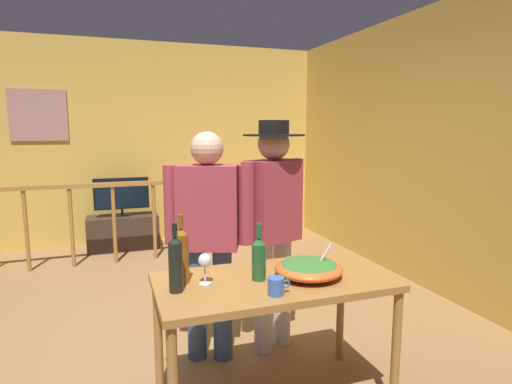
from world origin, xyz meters
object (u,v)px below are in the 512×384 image
Objects in this scene: wine_bottle_green at (259,258)px; person_standing_left at (208,229)px; wine_bottle_amber at (182,255)px; mug_blue at (276,286)px; framed_picture at (38,115)px; salad_bowl at (309,268)px; wine_bottle_dark at (175,263)px; stair_railing at (111,212)px; serving_table at (274,293)px; wine_glass at (205,262)px; tv_console at (123,232)px; person_standing_right at (273,216)px; flat_screen_tv at (121,194)px.

person_standing_left reaches higher than wine_bottle_green.
mug_blue is (0.42, -0.32, -0.11)m from wine_bottle_amber.
framed_picture is 4.47m from salad_bowl.
person_standing_left reaches higher than salad_bowl.
framed_picture is 4.17m from wine_bottle_dark.
salad_bowl is 0.75m from wine_bottle_dark.
framed_picture is 5.64× the size of mug_blue.
stair_railing is at bearing -55.34° from person_standing_left.
serving_table is 0.43m from wine_glass.
stair_railing is 7.44× the size of salad_bowl.
salad_bowl is 0.58m from wine_glass.
framed_picture is 0.43× the size of person_standing_left.
wine_glass is (-0.57, 0.08, 0.07)m from salad_bowl.
tv_console is 3.95m from mug_blue.
stair_railing is 16.72× the size of wine_glass.
wine_bottle_green is 0.68m from person_standing_right.
flat_screen_tv is 0.44× the size of person_standing_left.
serving_table is (0.70, -3.64, 0.45)m from tv_console.
person_standing_left is (0.14, 0.56, 0.04)m from wine_glass.
stair_railing reaches higher than serving_table.
serving_table is at bearing -7.81° from wine_bottle_green.
salad_bowl is (0.89, -3.64, 0.07)m from flat_screen_tv.
wine_bottle_dark is at bearing -74.44° from framed_picture.
mug_blue is (0.47, -0.21, -0.11)m from wine_bottle_dark.
framed_picture is at bearing 106.70° from wine_bottle_amber.
wine_bottle_amber is at bearing -83.33° from stair_railing.
tv_console is at bearing -93.71° from person_standing_right.
framed_picture reaches higher than serving_table.
salad_bowl is at bearing -8.11° from wine_glass.
tv_console is at bearing 95.07° from wine_glass.
wine_bottle_dark is (1.10, -3.94, -0.84)m from framed_picture.
flat_screen_tv is at bearing -18.81° from framed_picture.
wine_glass is 0.14m from wine_bottle_amber.
tv_console is at bearing 76.70° from stair_railing.
wine_bottle_dark is at bearing -177.12° from wine_bottle_green.
person_standing_right reaches higher than person_standing_left.
serving_table is 4.11× the size of wine_bottle_green.
framed_picture is 4.39m from serving_table.
wine_bottle_amber is 0.88m from person_standing_right.
mug_blue reaches higher than tv_console.
person_standing_right reaches higher than stair_railing.
framed_picture is 2.13× the size of wine_bottle_green.
stair_railing is 1.83× the size of person_standing_left.
serving_table is 0.24m from salad_bowl.
wine_bottle_green is at bearing -80.33° from flat_screen_tv.
tv_console is 2.34× the size of salad_bowl.
framed_picture is 1.78× the size of wine_bottle_amber.
salad_bowl is at bearing 33.96° from mug_blue.
person_standing_left is (-0.16, 0.82, 0.12)m from mug_blue.
person_standing_right reaches higher than serving_table.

